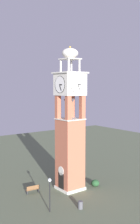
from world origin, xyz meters
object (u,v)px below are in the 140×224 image
object	(u,v)px
park_bench	(33,189)
clock_tower	(70,130)
trash_bin	(80,205)
lamp_post	(50,188)

from	to	relation	value
park_bench	clock_tower	bearing A→B (deg)	70.48
trash_bin	lamp_post	bearing A→B (deg)	-113.18
park_bench	trash_bin	size ratio (longest dim) A/B	2.05
trash_bin	park_bench	bearing A→B (deg)	-163.78
lamp_post	trash_bin	world-z (taller)	lamp_post
park_bench	lamp_post	size ratio (longest dim) A/B	0.47
lamp_post	park_bench	bearing A→B (deg)	169.34
clock_tower	park_bench	bearing A→B (deg)	-109.52
clock_tower	park_bench	world-z (taller)	clock_tower
lamp_post	trash_bin	bearing A→B (deg)	66.82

